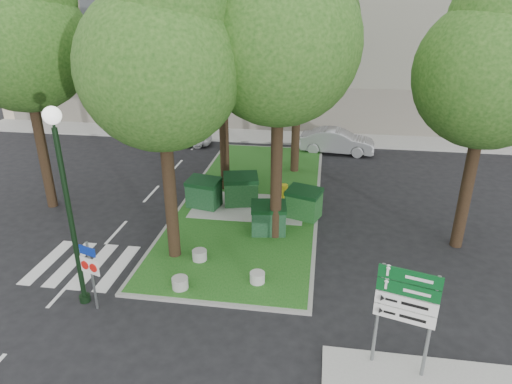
% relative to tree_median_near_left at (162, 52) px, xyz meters
% --- Properties ---
extents(ground, '(120.00, 120.00, 0.00)m').
position_rel_tree_median_near_left_xyz_m(ground, '(1.41, -2.56, -7.32)').
color(ground, black).
rests_on(ground, ground).
extents(median_island, '(6.00, 16.00, 0.12)m').
position_rel_tree_median_near_left_xyz_m(median_island, '(1.91, 5.44, -7.26)').
color(median_island, '#194F16').
rests_on(median_island, ground).
extents(median_kerb, '(6.30, 16.30, 0.10)m').
position_rel_tree_median_near_left_xyz_m(median_kerb, '(1.91, 5.44, -7.27)').
color(median_kerb, gray).
rests_on(median_kerb, ground).
extents(building_sidewalk, '(42.00, 3.00, 0.12)m').
position_rel_tree_median_near_left_xyz_m(building_sidewalk, '(1.41, 15.94, -7.26)').
color(building_sidewalk, '#999993').
rests_on(building_sidewalk, ground).
extents(zebra_crossing, '(5.00, 3.00, 0.01)m').
position_rel_tree_median_near_left_xyz_m(zebra_crossing, '(-2.34, -1.06, -7.31)').
color(zebra_crossing, silver).
rests_on(zebra_crossing, ground).
extents(apartment_building, '(41.00, 12.00, 16.00)m').
position_rel_tree_median_near_left_xyz_m(apartment_building, '(1.41, 23.44, 0.68)').
color(apartment_building, '#BBAB8C').
rests_on(apartment_building, ground).
extents(tree_median_near_left, '(5.20, 5.20, 10.53)m').
position_rel_tree_median_near_left_xyz_m(tree_median_near_left, '(0.00, 0.00, 0.00)').
color(tree_median_near_left, black).
rests_on(tree_median_near_left, ground).
extents(tree_median_near_right, '(5.60, 5.60, 11.46)m').
position_rel_tree_median_near_left_xyz_m(tree_median_near_right, '(3.50, 2.00, 0.67)').
color(tree_median_near_right, black).
rests_on(tree_median_near_right, ground).
extents(tree_median_mid, '(4.80, 4.80, 9.99)m').
position_rel_tree_median_near_left_xyz_m(tree_median_mid, '(0.50, 6.50, -0.34)').
color(tree_median_mid, black).
rests_on(tree_median_mid, ground).
extents(tree_median_far, '(5.80, 5.80, 11.93)m').
position_rel_tree_median_near_left_xyz_m(tree_median_far, '(3.70, 9.50, 1.00)').
color(tree_median_far, black).
rests_on(tree_median_far, ground).
extents(tree_street_left, '(5.40, 5.40, 11.00)m').
position_rel_tree_median_near_left_xyz_m(tree_street_left, '(-7.00, 3.50, 0.33)').
color(tree_street_left, black).
rests_on(tree_street_left, ground).
extents(tree_street_right, '(5.00, 5.00, 10.06)m').
position_rel_tree_median_near_left_xyz_m(tree_street_right, '(10.50, 2.50, -0.33)').
color(tree_street_right, black).
rests_on(tree_street_right, ground).
extents(dumpster_a, '(1.63, 1.29, 1.35)m').
position_rel_tree_median_near_left_xyz_m(dumpster_a, '(-0.09, 4.23, -6.55)').
color(dumpster_a, '#0E3417').
rests_on(dumpster_a, median_island).
extents(dumpster_b, '(1.76, 1.41, 1.44)m').
position_rel_tree_median_near_left_xyz_m(dumpster_b, '(1.51, 4.75, -6.51)').
color(dumpster_b, '#134219').
rests_on(dumpster_b, median_island).
extents(dumpster_c, '(1.52, 1.17, 1.29)m').
position_rel_tree_median_near_left_xyz_m(dumpster_c, '(3.11, 2.18, -6.58)').
color(dumpster_c, '#0F331A').
rests_on(dumpster_c, median_island).
extents(dumpster_d, '(1.68, 1.42, 1.33)m').
position_rel_tree_median_near_left_xyz_m(dumpster_d, '(4.41, 3.81, -6.56)').
color(dumpster_d, '#154618').
rests_on(dumpster_d, median_island).
extents(bollard_left, '(0.53, 0.53, 0.38)m').
position_rel_tree_median_near_left_xyz_m(bollard_left, '(0.74, -2.06, -7.01)').
color(bollard_left, '#999994').
rests_on(bollard_left, median_island).
extents(bollard_right, '(0.50, 0.50, 0.36)m').
position_rel_tree_median_near_left_xyz_m(bollard_right, '(3.19, -1.34, -7.02)').
color(bollard_right, '#AAABA5').
rests_on(bollard_right, median_island).
extents(bollard_mid, '(0.52, 0.52, 0.37)m').
position_rel_tree_median_near_left_xyz_m(bollard_mid, '(0.91, -0.27, -7.01)').
color(bollard_mid, '#979792').
rests_on(bollard_mid, median_island).
extents(litter_bin, '(0.36, 0.36, 0.64)m').
position_rel_tree_median_near_left_xyz_m(litter_bin, '(3.39, 5.75, -6.88)').
color(litter_bin, yellow).
rests_on(litter_bin, median_island).
extents(street_lamp, '(0.50, 0.50, 6.25)m').
position_rel_tree_median_near_left_xyz_m(street_lamp, '(-2.09, -3.04, -3.39)').
color(street_lamp, black).
rests_on(street_lamp, ground).
extents(traffic_sign_pole, '(0.68, 0.26, 2.35)m').
position_rel_tree_median_near_left_xyz_m(traffic_sign_pole, '(-1.53, -3.33, -5.81)').
color(traffic_sign_pole, slate).
rests_on(traffic_sign_pole, ground).
extents(directional_sign, '(1.43, 0.46, 2.94)m').
position_rel_tree_median_near_left_xyz_m(directional_sign, '(7.29, -4.56, -5.24)').
color(directional_sign, slate).
rests_on(directional_sign, sidewalk_corner).
extents(car_white, '(4.63, 2.21, 1.53)m').
position_rel_tree_median_near_left_xyz_m(car_white, '(-4.27, 13.35, -6.55)').
color(car_white, silver).
rests_on(car_white, ground).
extents(car_silver, '(4.61, 1.97, 1.48)m').
position_rel_tree_median_near_left_xyz_m(car_silver, '(5.91, 13.25, -6.58)').
color(car_silver, '#93959A').
rests_on(car_silver, ground).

